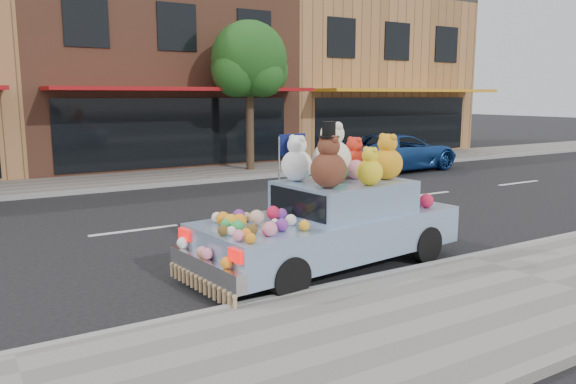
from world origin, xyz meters
TOP-DOWN VIEW (x-y plane):
  - ground at (0.00, 0.00)m, footprint 120.00×120.00m
  - near_sidewalk at (0.00, -6.50)m, footprint 60.00×3.00m
  - far_sidewalk at (0.00, 6.50)m, footprint 60.00×3.00m
  - near_kerb at (0.00, -5.00)m, footprint 60.00×0.12m
  - far_kerb at (0.00, 5.00)m, footprint 60.00×0.12m
  - storefront_mid at (0.00, 11.97)m, footprint 10.00×9.80m
  - storefront_right at (10.00, 11.97)m, footprint 10.00×9.80m
  - street_tree at (2.03, 6.55)m, footprint 3.00×2.70m
  - car_blue at (6.83, 4.22)m, footprint 5.00×2.63m
  - art_car at (-1.99, -3.98)m, footprint 4.65×2.23m

SIDE VIEW (x-z plane):
  - ground at x=0.00m, z-range 0.00..0.00m
  - near_sidewalk at x=0.00m, z-range 0.00..0.12m
  - far_sidewalk at x=0.00m, z-range 0.00..0.12m
  - near_kerb at x=0.00m, z-range 0.00..0.13m
  - far_kerb at x=0.00m, z-range 0.00..0.13m
  - car_blue at x=6.83m, z-range 0.00..1.34m
  - art_car at x=-1.99m, z-range -0.34..1.98m
  - storefront_mid at x=0.00m, z-range -0.01..7.29m
  - storefront_right at x=10.00m, z-range -0.01..7.29m
  - street_tree at x=2.03m, z-range 1.08..6.30m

